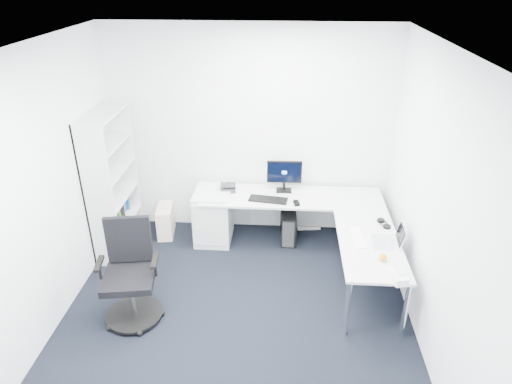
# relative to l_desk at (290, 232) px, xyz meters

# --- Properties ---
(ground) EXTENTS (4.20, 4.20, 0.00)m
(ground) POSITION_rel_l_desk_xyz_m (-0.55, -1.40, -0.33)
(ground) COLOR black
(ceiling) EXTENTS (4.20, 4.20, 0.00)m
(ceiling) POSITION_rel_l_desk_xyz_m (-0.55, -1.40, 2.37)
(ceiling) COLOR white
(wall_back) EXTENTS (3.60, 0.02, 2.70)m
(wall_back) POSITION_rel_l_desk_xyz_m (-0.55, 0.70, 1.02)
(wall_back) COLOR white
(wall_back) RESTS_ON ground
(wall_left) EXTENTS (0.02, 4.20, 2.70)m
(wall_left) POSITION_rel_l_desk_xyz_m (-2.35, -1.40, 1.02)
(wall_left) COLOR white
(wall_left) RESTS_ON ground
(wall_right) EXTENTS (0.02, 4.20, 2.70)m
(wall_right) POSITION_rel_l_desk_xyz_m (1.25, -1.40, 1.02)
(wall_right) COLOR white
(wall_right) RESTS_ON ground
(l_desk) EXTENTS (2.28, 1.28, 0.67)m
(l_desk) POSITION_rel_l_desk_xyz_m (0.00, 0.00, 0.00)
(l_desk) COLOR silver
(l_desk) RESTS_ON ground
(drawer_pedestal) EXTENTS (0.46, 0.57, 0.70)m
(drawer_pedestal) POSITION_rel_l_desk_xyz_m (-1.00, 0.32, 0.02)
(drawer_pedestal) COLOR silver
(drawer_pedestal) RESTS_ON ground
(bookshelf) EXTENTS (0.35, 0.89, 1.79)m
(bookshelf) POSITION_rel_l_desk_xyz_m (-2.17, 0.05, 0.56)
(bookshelf) COLOR silver
(bookshelf) RESTS_ON ground
(task_chair) EXTENTS (0.69, 0.69, 1.07)m
(task_chair) POSITION_rel_l_desk_xyz_m (-1.60, -1.25, 0.20)
(task_chair) COLOR black
(task_chair) RESTS_ON ground
(black_pc_tower) EXTENTS (0.20, 0.43, 0.41)m
(black_pc_tower) POSITION_rel_l_desk_xyz_m (-0.02, 0.35, -0.13)
(black_pc_tower) COLOR black
(black_pc_tower) RESTS_ON ground
(beige_pc_tower) EXTENTS (0.25, 0.45, 0.41)m
(beige_pc_tower) POSITION_rel_l_desk_xyz_m (-1.66, 0.39, -0.13)
(beige_pc_tower) COLOR beige
(beige_pc_tower) RESTS_ON ground
(power_strip) EXTENTS (0.32, 0.10, 0.04)m
(power_strip) POSITION_rel_l_desk_xyz_m (0.26, 0.64, -0.32)
(power_strip) COLOR white
(power_strip) RESTS_ON ground
(monitor) EXTENTS (0.44, 0.15, 0.42)m
(monitor) POSITION_rel_l_desk_xyz_m (-0.10, 0.46, 0.54)
(monitor) COLOR black
(monitor) RESTS_ON l_desk
(black_keyboard) EXTENTS (0.49, 0.24, 0.02)m
(black_keyboard) POSITION_rel_l_desk_xyz_m (-0.29, 0.19, 0.34)
(black_keyboard) COLOR black
(black_keyboard) RESTS_ON l_desk
(mouse) EXTENTS (0.09, 0.12, 0.03)m
(mouse) POSITION_rel_l_desk_xyz_m (0.06, 0.11, 0.35)
(mouse) COLOR black
(mouse) RESTS_ON l_desk
(desk_phone) EXTENTS (0.21, 0.21, 0.13)m
(desk_phone) POSITION_rel_l_desk_xyz_m (-0.81, 0.43, 0.40)
(desk_phone) COLOR #2C2C2E
(desk_phone) RESTS_ON l_desk
(laptop) EXTENTS (0.32, 0.31, 0.21)m
(laptop) POSITION_rel_l_desk_xyz_m (0.95, -0.67, 0.44)
(laptop) COLOR silver
(laptop) RESTS_ON l_desk
(white_keyboard) EXTENTS (0.15, 0.43, 0.01)m
(white_keyboard) POSITION_rel_l_desk_xyz_m (0.71, -0.60, 0.34)
(white_keyboard) COLOR white
(white_keyboard) RESTS_ON l_desk
(headphones) EXTENTS (0.19, 0.23, 0.05)m
(headphones) POSITION_rel_l_desk_xyz_m (1.03, -0.31, 0.36)
(headphones) COLOR black
(headphones) RESTS_ON l_desk
(orange_fruit) EXTENTS (0.08, 0.08, 0.08)m
(orange_fruit) POSITION_rel_l_desk_xyz_m (0.90, -1.00, 0.37)
(orange_fruit) COLOR orange
(orange_fruit) RESTS_ON l_desk
(tissue_box) EXTENTS (0.16, 0.24, 0.08)m
(tissue_box) POSITION_rel_l_desk_xyz_m (0.98, -1.31, 0.37)
(tissue_box) COLOR white
(tissue_box) RESTS_ON l_desk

